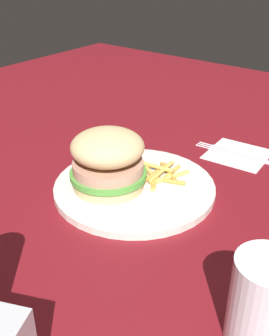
{
  "coord_description": "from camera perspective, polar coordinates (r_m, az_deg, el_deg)",
  "views": [
    {
      "loc": [
        -0.48,
        -0.38,
        0.36
      ],
      "look_at": [
        -0.02,
        -0.03,
        0.04
      ],
      "focal_mm": 43.64,
      "sensor_mm": 36.0,
      "label": 1
    }
  ],
  "objects": [
    {
      "name": "ground_plane",
      "position": [
        0.71,
        -0.36,
        -1.62
      ],
      "size": [
        1.6,
        1.6,
        0.0
      ],
      "primitive_type": "plane",
      "color": "maroon"
    },
    {
      "name": "plate",
      "position": [
        0.67,
        0.0,
        -2.69
      ],
      "size": [
        0.26,
        0.26,
        0.01
      ],
      "primitive_type": "cylinder",
      "color": "silver",
      "rests_on": "ground_plane"
    },
    {
      "name": "sandwich",
      "position": [
        0.64,
        -3.74,
        1.21
      ],
      "size": [
        0.12,
        0.12,
        0.1
      ],
      "color": "tan",
      "rests_on": "plate"
    },
    {
      "name": "fries_pile",
      "position": [
        0.69,
        3.58,
        -0.73
      ],
      "size": [
        0.09,
        0.11,
        0.01
      ],
      "color": "#E5B251",
      "rests_on": "plate"
    },
    {
      "name": "napkin",
      "position": [
        0.81,
        14.24,
        1.89
      ],
      "size": [
        0.12,
        0.12,
        0.0
      ],
      "primitive_type": "cube",
      "rotation": [
        0.0,
        0.0,
        0.07
      ],
      "color": "white",
      "rests_on": "ground_plane"
    },
    {
      "name": "fork",
      "position": [
        0.81,
        14.16,
        2.07
      ],
      "size": [
        0.03,
        0.17,
        0.0
      ],
      "color": "silver",
      "rests_on": "napkin"
    },
    {
      "name": "drink_glass",
      "position": [
        0.44,
        17.51,
        -17.7
      ],
      "size": [
        0.07,
        0.07,
        0.1
      ],
      "color": "silver",
      "rests_on": "ground_plane"
    }
  ]
}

